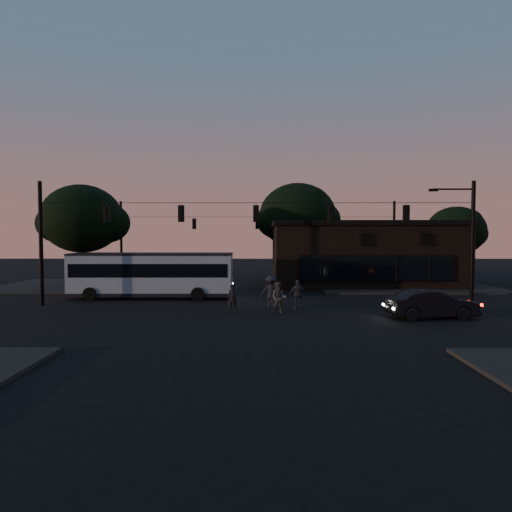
{
  "coord_description": "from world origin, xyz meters",
  "views": [
    {
      "loc": [
        0.2,
        -23.42,
        4.23
      ],
      "look_at": [
        0.0,
        4.0,
        3.0
      ],
      "focal_mm": 32.0,
      "sensor_mm": 36.0,
      "label": 1
    }
  ],
  "objects_px": {
    "pedestrian_c": "(298,294)",
    "pedestrian_d": "(271,292)",
    "pedestrian_a": "(233,298)",
    "car": "(432,304)",
    "building": "(361,253)",
    "bus": "(152,273)",
    "pedestrian_b": "(279,298)"
  },
  "relations": [
    {
      "from": "car",
      "to": "pedestrian_a",
      "type": "bearing_deg",
      "value": 73.16
    },
    {
      "from": "pedestrian_b",
      "to": "building",
      "type": "bearing_deg",
      "value": 76.55
    },
    {
      "from": "pedestrian_b",
      "to": "pedestrian_c",
      "type": "distance_m",
      "value": 1.86
    },
    {
      "from": "pedestrian_c",
      "to": "pedestrian_a",
      "type": "bearing_deg",
      "value": 8.06
    },
    {
      "from": "car",
      "to": "pedestrian_c",
      "type": "relative_size",
      "value": 2.64
    },
    {
      "from": "building",
      "to": "bus",
      "type": "bearing_deg",
      "value": -151.06
    },
    {
      "from": "pedestrian_d",
      "to": "pedestrian_a",
      "type": "bearing_deg",
      "value": 33.28
    },
    {
      "from": "building",
      "to": "pedestrian_c",
      "type": "relative_size",
      "value": 9.0
    },
    {
      "from": "bus",
      "to": "pedestrian_d",
      "type": "xyz_separation_m",
      "value": [
        7.9,
        -4.11,
        -0.76
      ]
    },
    {
      "from": "bus",
      "to": "pedestrian_d",
      "type": "bearing_deg",
      "value": -28.04
    },
    {
      "from": "bus",
      "to": "pedestrian_b",
      "type": "distance_m",
      "value": 10.26
    },
    {
      "from": "building",
      "to": "pedestrian_d",
      "type": "xyz_separation_m",
      "value": [
        -8.13,
        -12.98,
        -1.76
      ]
    },
    {
      "from": "car",
      "to": "pedestrian_d",
      "type": "relative_size",
      "value": 2.37
    },
    {
      "from": "building",
      "to": "bus",
      "type": "distance_m",
      "value": 18.35
    },
    {
      "from": "car",
      "to": "pedestrian_d",
      "type": "xyz_separation_m",
      "value": [
        -8.14,
        3.27,
        0.21
      ]
    },
    {
      "from": "bus",
      "to": "pedestrian_d",
      "type": "distance_m",
      "value": 8.94
    },
    {
      "from": "pedestrian_b",
      "to": "pedestrian_c",
      "type": "bearing_deg",
      "value": 65.67
    },
    {
      "from": "pedestrian_c",
      "to": "building",
      "type": "bearing_deg",
      "value": -121.77
    },
    {
      "from": "building",
      "to": "pedestrian_b",
      "type": "relative_size",
      "value": 8.98
    },
    {
      "from": "building",
      "to": "pedestrian_a",
      "type": "xyz_separation_m",
      "value": [
        -10.28,
        -14.28,
        -1.93
      ]
    },
    {
      "from": "building",
      "to": "car",
      "type": "xyz_separation_m",
      "value": [
        0.01,
        -16.25,
        -1.96
      ]
    },
    {
      "from": "pedestrian_c",
      "to": "pedestrian_d",
      "type": "height_order",
      "value": "pedestrian_d"
    },
    {
      "from": "pedestrian_a",
      "to": "pedestrian_b",
      "type": "relative_size",
      "value": 0.9
    },
    {
      "from": "bus",
      "to": "pedestrian_b",
      "type": "height_order",
      "value": "bus"
    },
    {
      "from": "car",
      "to": "pedestrian_b",
      "type": "relative_size",
      "value": 2.63
    },
    {
      "from": "pedestrian_b",
      "to": "pedestrian_c",
      "type": "height_order",
      "value": "pedestrian_b"
    },
    {
      "from": "pedestrian_c",
      "to": "pedestrian_b",
      "type": "bearing_deg",
      "value": 46.01
    },
    {
      "from": "pedestrian_a",
      "to": "pedestrian_c",
      "type": "distance_m",
      "value": 3.8
    },
    {
      "from": "bus",
      "to": "pedestrian_a",
      "type": "xyz_separation_m",
      "value": [
        5.75,
        -5.42,
        -0.94
      ]
    },
    {
      "from": "car",
      "to": "building",
      "type": "bearing_deg",
      "value": -5.99
    },
    {
      "from": "bus",
      "to": "car",
      "type": "relative_size",
      "value": 2.41
    },
    {
      "from": "pedestrian_a",
      "to": "building",
      "type": "bearing_deg",
      "value": 57.5
    }
  ]
}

